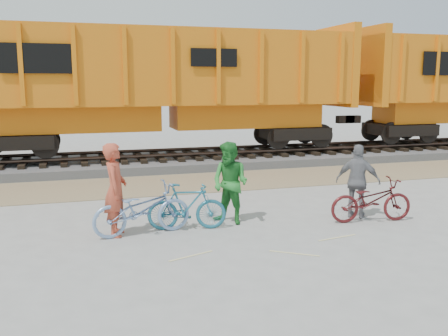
{
  "coord_description": "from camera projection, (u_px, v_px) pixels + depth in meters",
  "views": [
    {
      "loc": [
        -2.85,
        -9.0,
        3.02
      ],
      "look_at": [
        0.3,
        1.5,
        1.14
      ],
      "focal_mm": 40.0,
      "sensor_mm": 36.0,
      "label": 1
    }
  ],
  "objects": [
    {
      "name": "person_woman",
      "position": [
        358.0,
        181.0,
        11.18
      ],
      "size": [
        1.02,
        0.92,
        1.66
      ],
      "primitive_type": "imported",
      "rotation": [
        0.0,
        0.0,
        2.47
      ],
      "color": "slate",
      "rests_on": "ground"
    },
    {
      "name": "person_man",
      "position": [
        230.0,
        183.0,
        10.7
      ],
      "size": [
        1.07,
        1.09,
        1.78
      ],
      "primitive_type": "imported",
      "rotation": [
        0.0,
        0.0,
        -0.89
      ],
      "color": "#257E2E",
      "rests_on": "ground"
    },
    {
      "name": "track",
      "position": [
        157.0,
        153.0,
        18.23
      ],
      "size": [
        120.0,
        2.6,
        0.24
      ],
      "color": "black",
      "rests_on": "ballast_bed"
    },
    {
      "name": "bicycle_blue",
      "position": [
        142.0,
        209.0,
        9.96
      ],
      "size": [
        2.07,
        0.98,
        1.04
      ],
      "primitive_type": "imported",
      "rotation": [
        0.0,
        0.0,
        1.72
      ],
      "color": "#7998C6",
      "rests_on": "ground"
    },
    {
      "name": "bicycle_teal",
      "position": [
        187.0,
        207.0,
        10.29
      ],
      "size": [
        1.69,
        0.75,
        0.98
      ],
      "primitive_type": "imported",
      "rotation": [
        0.0,
        0.0,
        1.38
      ],
      "color": "#206279",
      "rests_on": "ground"
    },
    {
      "name": "bicycle_maroon",
      "position": [
        371.0,
        200.0,
        10.89
      ],
      "size": [
        1.9,
        0.87,
        0.96
      ],
      "primitive_type": "imported",
      "rotation": [
        0.0,
        0.0,
        1.44
      ],
      "color": "#4F1617",
      "rests_on": "ground"
    },
    {
      "name": "person_solo",
      "position": [
        115.0,
        190.0,
        9.85
      ],
      "size": [
        0.56,
        0.75,
        1.86
      ],
      "primitive_type": "imported",
      "rotation": [
        0.0,
        0.0,
        1.39
      ],
      "color": "#B6452E",
      "rests_on": "ground"
    },
    {
      "name": "ballast_bed",
      "position": [
        158.0,
        162.0,
        18.29
      ],
      "size": [
        120.0,
        4.0,
        0.3
      ],
      "primitive_type": "cube",
      "color": "slate",
      "rests_on": "ground"
    },
    {
      "name": "ground",
      "position": [
        231.0,
        238.0,
        9.82
      ],
      "size": [
        120.0,
        120.0,
        0.0
      ],
      "primitive_type": "plane",
      "color": "#9E9E99",
      "rests_on": "ground"
    },
    {
      "name": "gravel_strip",
      "position": [
        176.0,
        184.0,
        15.01
      ],
      "size": [
        120.0,
        3.0,
        0.02
      ],
      "primitive_type": "cube",
      "color": "#967E5D",
      "rests_on": "ground"
    },
    {
      "name": "hopper_car_center",
      "position": [
        165.0,
        83.0,
        17.89
      ],
      "size": [
        14.0,
        3.13,
        4.65
      ],
      "color": "black",
      "rests_on": "track"
    }
  ]
}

